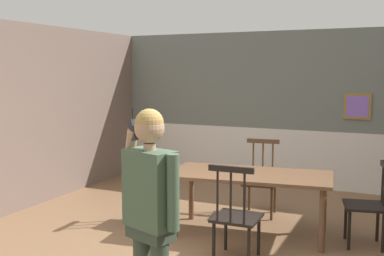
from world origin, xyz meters
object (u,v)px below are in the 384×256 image
at_px(chair_at_table_head, 236,215).
at_px(person_figure, 151,206).
at_px(dining_table, 250,180).
at_px(chair_near_window, 261,180).
at_px(chair_by_doorway, 148,189).
at_px(chair_opposite_corner, 368,205).

height_order(chair_at_table_head, person_figure, person_figure).
relative_size(dining_table, person_figure, 1.18).
xyz_separation_m(chair_near_window, chair_by_doorway, (-1.22, -1.00, -0.02)).
relative_size(dining_table, chair_opposite_corner, 2.10).
relative_size(dining_table, chair_at_table_head, 1.94).
distance_m(dining_table, chair_at_table_head, 0.86).
bearing_deg(chair_by_doorway, chair_near_window, 128.05).
height_order(dining_table, chair_near_window, chair_near_window).
xyz_separation_m(dining_table, person_figure, (-0.02, -2.37, 0.31)).
bearing_deg(chair_at_table_head, dining_table, 95.81).
height_order(chair_near_window, chair_opposite_corner, chair_near_window).
relative_size(chair_near_window, chair_at_table_head, 1.00).
bearing_deg(dining_table, chair_near_window, 97.62).
relative_size(chair_at_table_head, person_figure, 0.61).
bearing_deg(chair_near_window, chair_at_table_head, 89.71).
bearing_deg(chair_opposite_corner, chair_near_window, 53.21).
relative_size(chair_by_doorway, chair_at_table_head, 0.90).
bearing_deg(chair_near_window, dining_table, 89.86).
bearing_deg(chair_by_doorway, dining_table, 96.01).
xyz_separation_m(chair_by_doorway, chair_at_table_head, (1.43, -0.66, 0.02)).
bearing_deg(dining_table, chair_by_doorway, -172.56).
height_order(chair_near_window, chair_by_doorway, chair_near_window).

